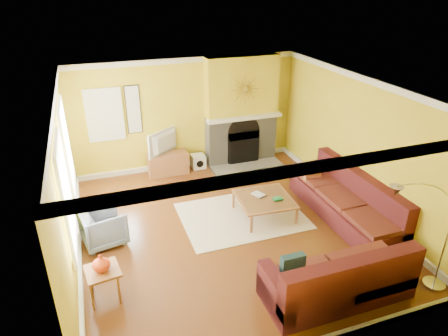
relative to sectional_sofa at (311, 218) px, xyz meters
name	(u,v)px	position (x,y,z in m)	size (l,w,h in m)	color
floor	(228,227)	(-1.27, 0.84, -0.46)	(5.50, 6.00, 0.02)	brown
ceiling	(229,88)	(-1.27, 0.84, 2.26)	(5.50, 6.00, 0.02)	white
wall_back	(186,114)	(-1.27, 3.85, 0.90)	(5.50, 0.02, 2.70)	yellow
wall_front	(318,269)	(-1.27, -2.17, 0.90)	(5.50, 0.02, 2.70)	yellow
wall_left	(64,188)	(-4.03, 0.84, 0.90)	(0.02, 6.00, 2.70)	yellow
wall_right	(359,144)	(1.49, 0.84, 0.90)	(0.02, 6.00, 2.70)	yellow
baseboard	(228,224)	(-1.27, 0.84, -0.39)	(5.50, 6.00, 0.12)	white
crown_molding	(229,92)	(-1.27, 0.84, 2.19)	(5.50, 6.00, 0.12)	white
window_left_near	(66,149)	(-3.99, 2.14, 1.05)	(0.06, 1.22, 1.72)	white
window_left_far	(65,197)	(-3.99, 0.24, 1.05)	(0.06, 1.22, 1.72)	white
window_back	(105,115)	(-3.17, 3.80, 1.10)	(0.82, 0.06, 1.22)	white
wall_art	(134,110)	(-2.52, 3.81, 1.15)	(0.34, 0.04, 1.14)	white
fireplace	(241,111)	(0.08, 3.64, 0.90)	(1.80, 0.40, 2.70)	gray
mantel	(245,118)	(0.08, 3.40, 0.80)	(1.92, 0.22, 0.08)	white
hearth	(248,168)	(0.08, 3.09, -0.42)	(1.80, 0.70, 0.06)	gray
sunburst	(245,89)	(0.08, 3.41, 1.50)	(0.70, 0.04, 0.70)	olive
rug	(242,216)	(-0.88, 1.11, -0.44)	(2.40, 1.80, 0.02)	beige
sectional_sofa	(311,218)	(0.00, 0.00, 0.00)	(2.95, 3.71, 0.90)	#4F191E
coffee_table	(264,207)	(-0.46, 0.98, -0.24)	(1.06, 1.06, 0.42)	white
media_console	(168,163)	(-1.86, 3.53, -0.19)	(0.95, 0.43, 0.52)	#996137
tv	(167,142)	(-1.86, 3.53, 0.36)	(1.00, 0.13, 0.58)	black
subwoofer	(198,161)	(-1.08, 3.61, -0.29)	(0.33, 0.33, 0.33)	white
armchair	(103,226)	(-3.54, 1.13, -0.11)	(0.72, 0.74, 0.68)	gray
side_table	(105,284)	(-3.64, -0.32, -0.19)	(0.48, 0.48, 0.52)	#996137
vase	(101,263)	(-3.64, -0.32, 0.21)	(0.26, 0.26, 0.27)	#EB431A
book	(255,196)	(-0.62, 1.09, -0.02)	(0.18, 0.25, 0.02)	white
arc_lamp	(419,241)	(0.67, -1.75, 0.53)	(1.26, 0.36, 1.96)	silver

